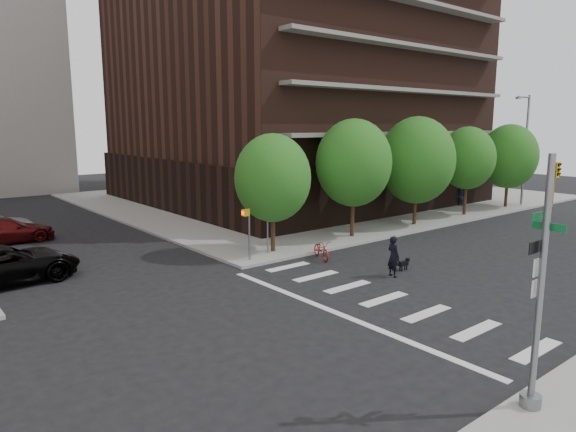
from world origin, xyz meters
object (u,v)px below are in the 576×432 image
object	(u,v)px
traffic_signal	(539,304)
pedestrian_far	(461,196)
scooter	(321,249)
dog_walker	(393,256)
parked_car_maroon	(5,231)
parked_car_black	(3,265)

from	to	relation	value
traffic_signal	pedestrian_far	bearing A→B (deg)	35.59
scooter	dog_walker	xyz separation A→B (m)	(0.42, -4.31, 0.44)
parked_car_maroon	pedestrian_far	bearing A→B (deg)	-104.71
pedestrian_far	traffic_signal	bearing A→B (deg)	-43.92
parked_car_maroon	scooter	bearing A→B (deg)	-138.70
traffic_signal	parked_car_maroon	distance (m)	28.37
parked_car_maroon	scooter	distance (m)	18.35
parked_car_maroon	scooter	size ratio (longest dim) A/B	2.74
traffic_signal	parked_car_black	xyz separation A→B (m)	(-7.73, 19.02, -1.84)
scooter	traffic_signal	bearing A→B (deg)	-91.85
parked_car_maroon	dog_walker	distance (m)	22.05
dog_walker	pedestrian_far	world-z (taller)	dog_walker
traffic_signal	dog_walker	bearing A→B (deg)	56.43
traffic_signal	pedestrian_far	distance (m)	31.83
traffic_signal	parked_car_maroon	xyz separation A→B (m)	(-6.05, 27.65, -1.95)
traffic_signal	pedestrian_far	world-z (taller)	traffic_signal
parked_car_black	parked_car_maroon	size ratio (longest dim) A/B	1.19
scooter	pedestrian_far	xyz separation A→B (m)	(20.11, 4.90, 0.46)
dog_walker	pedestrian_far	size ratio (longest dim) A/B	1.16
parked_car_black	pedestrian_far	xyz separation A→B (m)	(33.58, -0.53, 0.10)
scooter	dog_walker	bearing A→B (deg)	-63.34
parked_car_maroon	pedestrian_far	size ratio (longest dim) A/B	3.22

